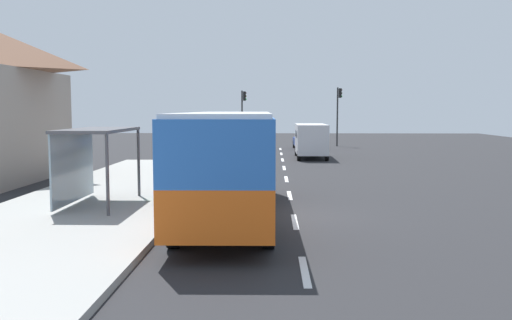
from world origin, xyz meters
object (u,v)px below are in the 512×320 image
(bus, at_px, (230,158))
(traffic_light_near_side, at_px, (339,107))
(white_van, at_px, (311,138))
(recycling_bin_green, at_px, (163,186))
(sedan_near, at_px, (305,140))
(traffic_light_far_side, at_px, (243,109))
(recycling_bin_blue, at_px, (167,184))
(bus_shelter, at_px, (89,146))

(bus, relative_size, traffic_light_near_side, 2.10)
(bus, height_order, white_van, bus)
(recycling_bin_green, distance_m, traffic_light_near_side, 32.70)
(white_van, xyz_separation_m, recycling_bin_green, (-6.40, -18.81, -0.69))
(sedan_near, height_order, recycling_bin_green, sedan_near)
(sedan_near, xyz_separation_m, traffic_light_near_side, (3.20, 3.90, 2.69))
(recycling_bin_green, distance_m, traffic_light_far_side, 32.03)
(white_van, distance_m, traffic_light_near_side, 12.90)
(sedan_near, distance_m, traffic_light_near_side, 5.71)
(sedan_near, height_order, traffic_light_near_side, traffic_light_near_side)
(sedan_near, relative_size, recycling_bin_blue, 4.67)
(sedan_near, distance_m, recycling_bin_green, 27.97)
(white_van, distance_m, sedan_near, 8.40)
(traffic_light_far_side, relative_size, bus_shelter, 1.25)
(traffic_light_far_side, bearing_deg, white_van, -67.95)
(sedan_near, height_order, bus_shelter, bus_shelter)
(sedan_near, height_order, traffic_light_far_side, traffic_light_far_side)
(bus, bearing_deg, traffic_light_far_side, 92.33)
(white_van, xyz_separation_m, recycling_bin_blue, (-6.40, -18.11, -0.69))
(traffic_light_far_side, bearing_deg, sedan_near, -41.03)
(recycling_bin_green, bearing_deg, bus, -40.93)
(bus_shelter, bearing_deg, white_van, 66.48)
(bus, relative_size, white_van, 2.12)
(bus, height_order, traffic_light_near_side, traffic_light_near_side)
(sedan_near, bearing_deg, bus_shelter, -107.19)
(traffic_light_far_side, distance_m, bus_shelter, 33.06)
(recycling_bin_green, bearing_deg, white_van, 71.21)
(bus, bearing_deg, sedan_near, 82.22)
(traffic_light_near_side, bearing_deg, sedan_near, -129.32)
(sedan_near, xyz_separation_m, recycling_bin_blue, (-6.50, -26.50, -0.14))
(sedan_near, bearing_deg, recycling_bin_blue, -103.78)
(traffic_light_far_side, xyz_separation_m, bus_shelter, (-3.31, -32.87, -1.23))
(recycling_bin_green, relative_size, traffic_light_near_side, 0.18)
(white_van, relative_size, bus_shelter, 1.30)
(bus, relative_size, bus_shelter, 2.76)
(white_van, height_order, recycling_bin_blue, white_van)
(traffic_light_near_side, relative_size, traffic_light_far_side, 1.05)
(recycling_bin_green, height_order, traffic_light_far_side, traffic_light_far_side)
(bus, xyz_separation_m, recycling_bin_blue, (-2.49, 2.86, -1.19))
(white_van, distance_m, bus_shelter, 21.59)
(recycling_bin_blue, distance_m, bus_shelter, 3.13)
(traffic_light_near_side, height_order, bus_shelter, traffic_light_near_side)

